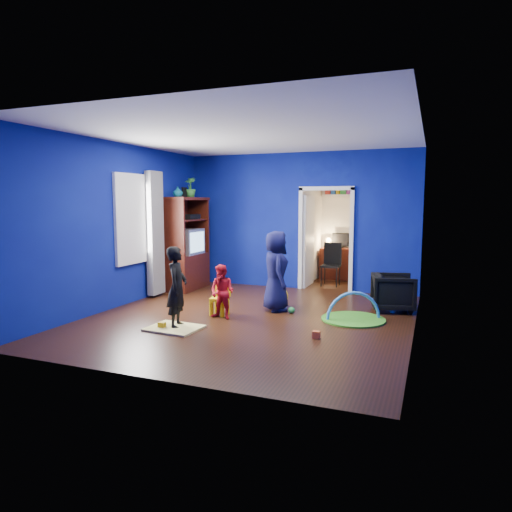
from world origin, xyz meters
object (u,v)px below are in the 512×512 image
at_px(child_black, 177,287).
at_px(toddler_red, 222,292).
at_px(play_mat, 353,319).
at_px(hopper_ball, 278,297).
at_px(crt_tv, 188,242).
at_px(kid_chair, 219,300).
at_px(child_navy, 276,271).
at_px(folding_chair, 331,265).
at_px(study_desk, 339,264).
at_px(tv_armoire, 186,243).
at_px(vase, 178,192).
at_px(armchair, 393,292).

distance_m(child_black, toddler_red, 0.83).
bearing_deg(toddler_red, play_mat, 25.59).
distance_m(toddler_red, hopper_ball, 1.25).
height_order(child_black, crt_tv, crt_tv).
distance_m(kid_chair, play_mat, 2.19).
xyz_separation_m(child_navy, toddler_red, (-0.62, -0.84, -0.25)).
distance_m(crt_tv, folding_chair, 3.19).
distance_m(hopper_ball, study_desk, 3.41).
bearing_deg(tv_armoire, child_black, -62.60).
distance_m(child_navy, play_mat, 1.53).
bearing_deg(hopper_ball, toddler_red, -117.44).
relative_size(vase, hopper_ball, 0.56).
xyz_separation_m(vase, study_desk, (2.82, 2.73, -1.69)).
relative_size(crt_tv, study_desk, 0.80).
height_order(armchair, tv_armoire, tv_armoire).
bearing_deg(folding_chair, toddler_red, -105.93).
height_order(tv_armoire, study_desk, tv_armoire).
relative_size(crt_tv, hopper_ball, 1.84).
bearing_deg(child_navy, kid_chair, 100.94).
bearing_deg(play_mat, armchair, 59.58).
bearing_deg(toddler_red, crt_tv, 137.98).
height_order(child_navy, study_desk, child_navy).
relative_size(study_desk, folding_chair, 0.96).
bearing_deg(folding_chair, child_black, -108.38).
relative_size(armchair, crt_tv, 1.00).
bearing_deg(tv_armoire, crt_tv, 0.00).
bearing_deg(vase, armchair, -2.15).
bearing_deg(vase, hopper_ball, -15.03).
relative_size(armchair, kid_chair, 1.40).
bearing_deg(armchair, folding_chair, 25.06).
relative_size(child_navy, folding_chair, 1.50).
bearing_deg(hopper_ball, child_black, -118.25).
height_order(child_navy, hopper_ball, child_navy).
xyz_separation_m(toddler_red, folding_chair, (1.00, 3.50, 0.02)).
distance_m(tv_armoire, folding_chair, 3.22).
bearing_deg(child_black, hopper_ball, -42.77).
relative_size(child_navy, kid_chair, 2.75).
height_order(crt_tv, study_desk, crt_tv).
bearing_deg(armchair, play_mat, 136.87).
xyz_separation_m(child_black, hopper_ball, (0.97, 1.80, -0.42)).
distance_m(toddler_red, folding_chair, 3.64).
distance_m(child_black, vase, 3.18).
distance_m(crt_tv, play_mat, 4.12).
xyz_separation_m(child_navy, crt_tv, (-2.39, 1.19, 0.33)).
xyz_separation_m(crt_tv, folding_chair, (2.78, 1.47, -0.56)).
relative_size(vase, play_mat, 0.21).
bearing_deg(crt_tv, hopper_ball, -21.85).
relative_size(vase, crt_tv, 0.30).
distance_m(tv_armoire, study_desk, 3.77).
relative_size(armchair, hopper_ball, 1.84).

